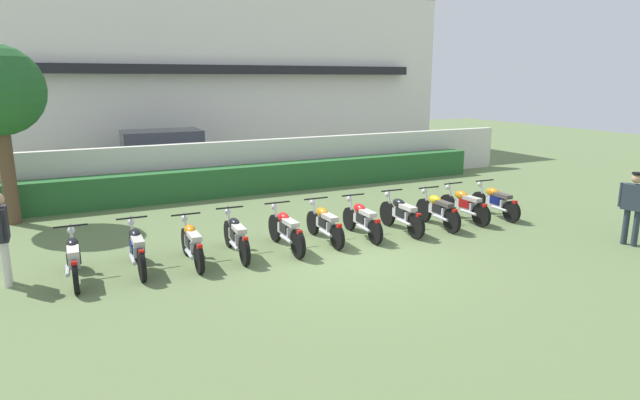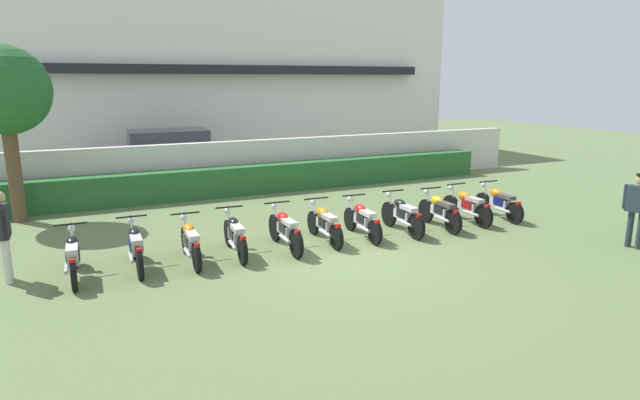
% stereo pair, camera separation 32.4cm
% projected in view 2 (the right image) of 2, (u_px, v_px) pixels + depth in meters
% --- Properties ---
extents(ground, '(60.00, 60.00, 0.00)m').
position_uv_depth(ground, '(347.00, 257.00, 11.22)').
color(ground, '#607547').
extents(building, '(23.50, 6.50, 7.64)m').
position_uv_depth(building, '(189.00, 75.00, 24.05)').
color(building, white).
rests_on(building, ground).
extents(compound_wall, '(22.32, 0.30, 1.66)m').
position_uv_depth(compound_wall, '(241.00, 165.00, 17.83)').
color(compound_wall, silver).
rests_on(compound_wall, ground).
extents(hedge_row, '(17.86, 0.70, 0.92)m').
position_uv_depth(hedge_row, '(248.00, 180.00, 17.29)').
color(hedge_row, '#28602D').
rests_on(hedge_row, ground).
extents(parked_car, '(4.55, 2.18, 1.89)m').
position_uv_depth(parked_car, '(174.00, 156.00, 19.19)').
color(parked_car, navy).
rests_on(parked_car, ground).
extents(tree_near_inspector, '(2.25, 2.25, 4.53)m').
position_uv_depth(tree_near_inspector, '(4.00, 92.00, 13.26)').
color(tree_near_inspector, brown).
rests_on(tree_near_inspector, ground).
extents(motorcycle_in_row_0, '(0.60, 1.91, 0.96)m').
position_uv_depth(motorcycle_in_row_0, '(73.00, 256.00, 9.90)').
color(motorcycle_in_row_0, black).
rests_on(motorcycle_in_row_0, ground).
extents(motorcycle_in_row_1, '(0.60, 1.90, 0.97)m').
position_uv_depth(motorcycle_in_row_1, '(136.00, 247.00, 10.42)').
color(motorcycle_in_row_1, black).
rests_on(motorcycle_in_row_1, ground).
extents(motorcycle_in_row_2, '(0.60, 1.83, 0.95)m').
position_uv_depth(motorcycle_in_row_2, '(190.00, 242.00, 10.78)').
color(motorcycle_in_row_2, black).
rests_on(motorcycle_in_row_2, ground).
extents(motorcycle_in_row_3, '(0.60, 1.93, 0.96)m').
position_uv_depth(motorcycle_in_row_3, '(235.00, 235.00, 11.25)').
color(motorcycle_in_row_3, black).
rests_on(motorcycle_in_row_3, ground).
extents(motorcycle_in_row_4, '(0.60, 1.96, 0.97)m').
position_uv_depth(motorcycle_in_row_4, '(285.00, 229.00, 11.62)').
color(motorcycle_in_row_4, black).
rests_on(motorcycle_in_row_4, ground).
extents(motorcycle_in_row_5, '(0.60, 1.87, 0.94)m').
position_uv_depth(motorcycle_in_row_5, '(324.00, 223.00, 12.16)').
color(motorcycle_in_row_5, black).
rests_on(motorcycle_in_row_5, ground).
extents(motorcycle_in_row_6, '(0.60, 1.86, 0.94)m').
position_uv_depth(motorcycle_in_row_6, '(362.00, 219.00, 12.51)').
color(motorcycle_in_row_6, black).
rests_on(motorcycle_in_row_6, ground).
extents(motorcycle_in_row_7, '(0.60, 1.90, 0.97)m').
position_uv_depth(motorcycle_in_row_7, '(402.00, 214.00, 12.89)').
color(motorcycle_in_row_7, black).
rests_on(motorcycle_in_row_7, ground).
extents(motorcycle_in_row_8, '(0.60, 1.81, 0.96)m').
position_uv_depth(motorcycle_in_row_8, '(439.00, 211.00, 13.28)').
color(motorcycle_in_row_8, black).
rests_on(motorcycle_in_row_8, ground).
extents(motorcycle_in_row_9, '(0.60, 1.87, 0.95)m').
position_uv_depth(motorcycle_in_row_9, '(467.00, 206.00, 13.83)').
color(motorcycle_in_row_9, black).
rests_on(motorcycle_in_row_9, ground).
extents(motorcycle_in_row_10, '(0.60, 1.84, 0.94)m').
position_uv_depth(motorcycle_in_row_10, '(499.00, 202.00, 14.23)').
color(motorcycle_in_row_10, black).
rests_on(motorcycle_in_row_10, ground).
extents(inspector_person, '(0.23, 0.69, 1.71)m').
position_uv_depth(inspector_person, '(3.00, 229.00, 9.62)').
color(inspector_person, silver).
rests_on(inspector_person, ground).
extents(officer_0, '(0.32, 0.65, 1.66)m').
position_uv_depth(officer_0, '(638.00, 205.00, 11.60)').
color(officer_0, '#28333D').
rests_on(officer_0, ground).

